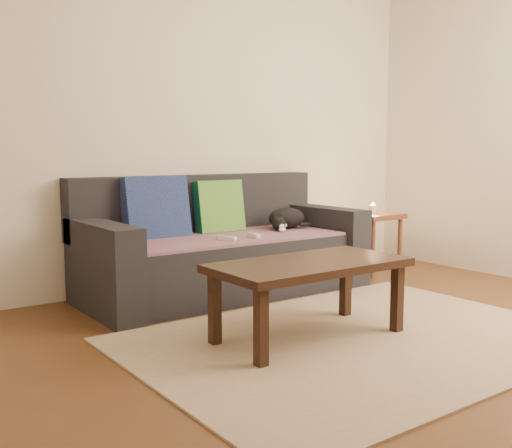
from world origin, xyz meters
name	(u,v)px	position (x,y,z in m)	size (l,w,h in m)	color
ground	(379,347)	(0.00, 0.00, 0.00)	(4.50, 4.50, 0.00)	brown
back_wall	(191,120)	(0.00, 2.00, 1.30)	(4.50, 0.04, 2.60)	beige
sofa	(221,252)	(0.00, 1.57, 0.31)	(2.10, 0.94, 0.87)	#232328
throw_blanket	(228,237)	(0.00, 1.48, 0.43)	(1.66, 0.74, 0.02)	#4A2A4E
cushion_navy	(156,210)	(-0.44, 1.74, 0.63)	(0.48, 0.12, 0.48)	#121950
cushion_green	(219,207)	(0.09, 1.74, 0.63)	(0.40, 0.10, 0.40)	#0D5535
cat	(286,219)	(0.60, 1.55, 0.52)	(0.38, 0.28, 0.17)	black
wii_remote_a	(227,238)	(-0.14, 1.28, 0.46)	(0.15, 0.04, 0.03)	white
wii_remote_b	(255,235)	(0.10, 1.29, 0.46)	(0.15, 0.04, 0.03)	white
side_table	(372,224)	(1.46, 1.43, 0.43)	(0.42, 0.42, 0.52)	brown
candle	(373,209)	(1.46, 1.43, 0.56)	(0.06, 0.06, 0.09)	beige
rug	(359,339)	(0.00, 0.15, 0.01)	(2.50, 1.80, 0.01)	tan
coffee_table	(309,271)	(-0.21, 0.33, 0.39)	(1.11, 0.56, 0.45)	black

